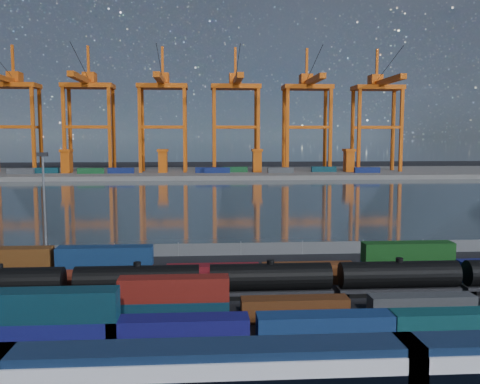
{
  "coord_description": "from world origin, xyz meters",
  "views": [
    {
      "loc": [
        -5.97,
        -56.05,
        18.93
      ],
      "look_at": [
        0.0,
        30.0,
        10.0
      ],
      "focal_mm": 40.0,
      "sensor_mm": 36.0,
      "label": 1
    }
  ],
  "objects": [
    {
      "name": "far_quay",
      "position": [
        0.0,
        210.0,
        1.0
      ],
      "size": [
        700.0,
        70.0,
        2.0
      ],
      "primitive_type": "cube",
      "color": "#514F4C",
      "rests_on": "ground"
    },
    {
      "name": "gantry_cranes",
      "position": [
        -7.5,
        203.36,
        37.95
      ],
      "size": [
        198.81,
        45.72,
        61.91
      ],
      "color": "#C44E0D",
      "rests_on": "ground"
    },
    {
      "name": "waterfront_fence",
      "position": [
        -0.0,
        28.0,
        1.0
      ],
      "size": [
        160.12,
        0.12,
        2.2
      ],
      "color": "#595B5E",
      "rests_on": "ground"
    },
    {
      "name": "tanker_string",
      "position": [
        1.86,
        5.04,
        2.28
      ],
      "size": [
        138.76,
        3.17,
        4.54
      ],
      "color": "black",
      "rests_on": "ground"
    },
    {
      "name": "distant_mountains",
      "position": [
        63.02,
        1600.0,
        220.29
      ],
      "size": [
        2470.0,
        1100.0,
        520.0
      ],
      "color": "#1E2630",
      "rests_on": "ground"
    },
    {
      "name": "yard_light_mast",
      "position": [
        -30.0,
        26.0,
        9.3
      ],
      "size": [
        1.6,
        0.4,
        16.6
      ],
      "color": "slate",
      "rests_on": "ground"
    },
    {
      "name": "straddle_carriers",
      "position": [
        -2.5,
        200.0,
        7.82
      ],
      "size": [
        140.0,
        7.0,
        11.1
      ],
      "color": "#C44E0D",
      "rests_on": "far_quay"
    },
    {
      "name": "harbor_water",
      "position": [
        0.0,
        105.0,
        0.01
      ],
      "size": [
        700.0,
        700.0,
        0.0
      ],
      "primitive_type": "plane",
      "color": "#2A373D",
      "rests_on": "ground"
    },
    {
      "name": "ground",
      "position": [
        0.0,
        0.0,
        0.0
      ],
      "size": [
        700.0,
        700.0,
        0.0
      ],
      "primitive_type": "plane",
      "color": "black",
      "rests_on": "ground"
    },
    {
      "name": "quay_containers",
      "position": [
        -11.0,
        195.46,
        3.3
      ],
      "size": [
        172.58,
        10.99,
        2.6
      ],
      "color": "navy",
      "rests_on": "far_quay"
    },
    {
      "name": "container_row_south",
      "position": [
        9.43,
        -9.1,
        2.0
      ],
      "size": [
        128.16,
        2.57,
        5.48
      ],
      "color": "#3C3F41",
      "rests_on": "ground"
    },
    {
      "name": "container_row_mid",
      "position": [
        -14.05,
        -2.9,
        1.72
      ],
      "size": [
        140.69,
        2.26,
        4.82
      ],
      "color": "#3D3F41",
      "rests_on": "ground"
    },
    {
      "name": "container_row_north",
      "position": [
        -5.24,
        11.16,
        2.21
      ],
      "size": [
        115.94,
        2.42,
        5.17
      ],
      "color": "#101253",
      "rests_on": "ground"
    }
  ]
}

